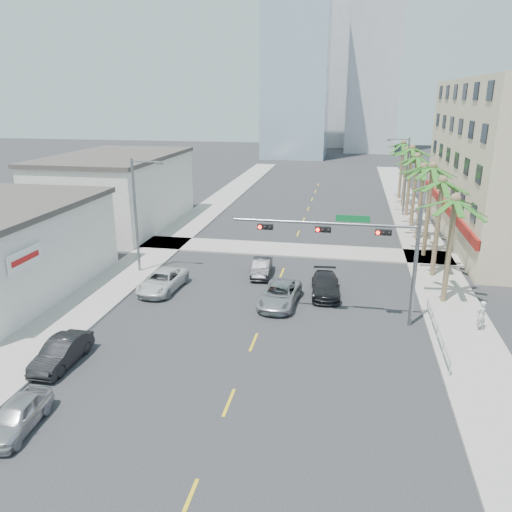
{
  "coord_description": "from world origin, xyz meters",
  "views": [
    {
      "loc": [
        4.89,
        -21.19,
        13.46
      ],
      "look_at": [
        -0.84,
        9.19,
        3.5
      ],
      "focal_mm": 35.0,
      "sensor_mm": 36.0,
      "label": 1
    }
  ],
  "objects_px": {
    "traffic_signal_mast": "(361,244)",
    "pedestrian": "(481,315)",
    "car_lane_right": "(325,286)",
    "car_parked_far": "(162,281)",
    "car_lane_center": "(280,295)",
    "car_lane_left": "(262,267)",
    "car_parked_near": "(17,416)",
    "car_parked_mid": "(62,352)"
  },
  "relations": [
    {
      "from": "car_lane_center",
      "to": "car_parked_near",
      "type": "bearing_deg",
      "value": -116.23
    },
    {
      "from": "car_parked_mid",
      "to": "car_lane_right",
      "type": "relative_size",
      "value": 0.88
    },
    {
      "from": "car_lane_center",
      "to": "car_lane_right",
      "type": "xyz_separation_m",
      "value": [
        2.95,
        2.3,
        -0.01
      ]
    },
    {
      "from": "pedestrian",
      "to": "car_lane_right",
      "type": "bearing_deg",
      "value": -54.8
    },
    {
      "from": "car_lane_left",
      "to": "pedestrian",
      "type": "bearing_deg",
      "value": -30.6
    },
    {
      "from": "car_parked_near",
      "to": "car_lane_left",
      "type": "distance_m",
      "value": 21.67
    },
    {
      "from": "traffic_signal_mast",
      "to": "pedestrian",
      "type": "bearing_deg",
      "value": -1.26
    },
    {
      "from": "car_lane_center",
      "to": "pedestrian",
      "type": "height_order",
      "value": "pedestrian"
    },
    {
      "from": "car_parked_mid",
      "to": "car_parked_far",
      "type": "distance_m",
      "value": 10.99
    },
    {
      "from": "car_parked_mid",
      "to": "pedestrian",
      "type": "xyz_separation_m",
      "value": [
        22.39,
        8.04,
        0.38
      ]
    },
    {
      "from": "pedestrian",
      "to": "car_parked_near",
      "type": "bearing_deg",
      "value": 1.31
    },
    {
      "from": "car_parked_near",
      "to": "pedestrian",
      "type": "distance_m",
      "value": 25.09
    },
    {
      "from": "car_lane_left",
      "to": "car_lane_right",
      "type": "xyz_separation_m",
      "value": [
        5.13,
        -3.1,
        0.04
      ]
    },
    {
      "from": "car_lane_left",
      "to": "car_lane_right",
      "type": "height_order",
      "value": "car_lane_right"
    },
    {
      "from": "car_lane_left",
      "to": "car_lane_right",
      "type": "relative_size",
      "value": 0.84
    },
    {
      "from": "traffic_signal_mast",
      "to": "car_parked_mid",
      "type": "bearing_deg",
      "value": -151.62
    },
    {
      "from": "traffic_signal_mast",
      "to": "car_lane_right",
      "type": "height_order",
      "value": "traffic_signal_mast"
    },
    {
      "from": "car_lane_left",
      "to": "car_lane_right",
      "type": "distance_m",
      "value": 5.99
    },
    {
      "from": "car_parked_mid",
      "to": "car_parked_near",
      "type": "bearing_deg",
      "value": -77.18
    },
    {
      "from": "traffic_signal_mast",
      "to": "pedestrian",
      "type": "distance_m",
      "value": 8.24
    },
    {
      "from": "car_parked_far",
      "to": "car_lane_right",
      "type": "height_order",
      "value": "car_parked_far"
    },
    {
      "from": "car_lane_right",
      "to": "car_parked_mid",
      "type": "bearing_deg",
      "value": -141.72
    },
    {
      "from": "traffic_signal_mast",
      "to": "car_parked_near",
      "type": "relative_size",
      "value": 2.87
    },
    {
      "from": "car_lane_right",
      "to": "car_lane_center",
      "type": "bearing_deg",
      "value": -146.88
    },
    {
      "from": "car_parked_near",
      "to": "pedestrian",
      "type": "bearing_deg",
      "value": 27.83
    },
    {
      "from": "car_lane_left",
      "to": "pedestrian",
      "type": "relative_size",
      "value": 2.16
    },
    {
      "from": "car_lane_right",
      "to": "pedestrian",
      "type": "height_order",
      "value": "pedestrian"
    },
    {
      "from": "car_parked_near",
      "to": "pedestrian",
      "type": "relative_size",
      "value": 2.1
    },
    {
      "from": "car_parked_far",
      "to": "car_lane_center",
      "type": "relative_size",
      "value": 1.0
    },
    {
      "from": "car_parked_mid",
      "to": "car_lane_left",
      "type": "bearing_deg",
      "value": 63.5
    },
    {
      "from": "pedestrian",
      "to": "car_parked_far",
      "type": "bearing_deg",
      "value": -38.47
    },
    {
      "from": "traffic_signal_mast",
      "to": "car_lane_left",
      "type": "xyz_separation_m",
      "value": [
        -7.28,
        7.12,
        -4.41
      ]
    },
    {
      "from": "traffic_signal_mast",
      "to": "car_parked_near",
      "type": "xyz_separation_m",
      "value": [
        -14.06,
        -13.46,
        -4.4
      ]
    },
    {
      "from": "car_parked_near",
      "to": "car_parked_far",
      "type": "distance_m",
      "value": 16.16
    },
    {
      "from": "car_lane_right",
      "to": "pedestrian",
      "type": "distance_m",
      "value": 10.26
    },
    {
      "from": "car_parked_near",
      "to": "car_lane_center",
      "type": "height_order",
      "value": "car_lane_center"
    },
    {
      "from": "traffic_signal_mast",
      "to": "car_lane_right",
      "type": "relative_size",
      "value": 2.33
    },
    {
      "from": "car_lane_right",
      "to": "traffic_signal_mast",
      "type": "bearing_deg",
      "value": -66.73
    },
    {
      "from": "car_parked_near",
      "to": "car_lane_left",
      "type": "relative_size",
      "value": 0.97
    },
    {
      "from": "traffic_signal_mast",
      "to": "car_lane_right",
      "type": "xyz_separation_m",
      "value": [
        -2.16,
        4.03,
        -4.37
      ]
    },
    {
      "from": "car_lane_right",
      "to": "car_parked_far",
      "type": "bearing_deg",
      "value": -178.4
    },
    {
      "from": "car_lane_center",
      "to": "car_parked_mid",
      "type": "bearing_deg",
      "value": -131.12
    }
  ]
}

